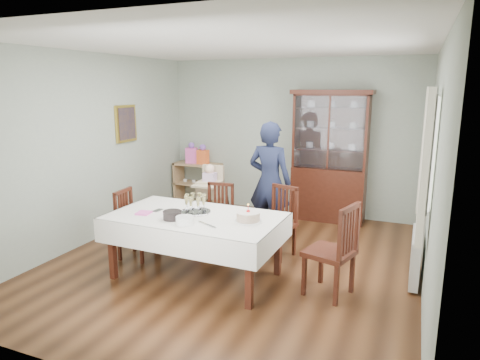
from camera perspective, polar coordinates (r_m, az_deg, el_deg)
The scene contains 25 objects.
floor at distance 5.67m, azimuth -0.70°, elevation -10.77°, with size 5.00×5.00×0.00m, color #593319.
room_shell at distance 5.73m, azimuth 1.37°, elevation 7.13°, with size 5.00×5.00×5.00m.
dining_table at distance 5.14m, azimuth -5.89°, elevation -8.72°, with size 2.03×1.20×0.76m.
china_cabinet at distance 7.25m, azimuth 11.90°, elevation 3.36°, with size 1.30×0.48×2.18m.
sideboard at distance 8.24m, azimuth -5.63°, elevation -0.49°, with size 0.90×0.38×0.80m.
picture_frame at distance 7.06m, azimuth -14.97°, elevation 7.28°, with size 0.04×0.48×0.58m, color gold.
window at distance 5.13m, azimuth 24.16°, elevation 3.69°, with size 0.04×1.02×1.22m, color white.
curtain_left at distance 4.53m, azimuth 23.44°, elevation 1.45°, with size 0.07×0.30×1.55m, color silver.
curtain_right at distance 5.76m, azimuth 23.37°, elevation 3.60°, with size 0.07×0.30×1.55m, color silver.
radiator at distance 5.44m, azimuth 22.35°, elevation -9.36°, with size 0.10×0.80×0.55m, color white.
chair_far_left at distance 6.06m, azimuth -3.05°, elevation -6.53°, with size 0.44×0.44×0.90m.
chair_far_right at distance 5.77m, azimuth 4.99°, elevation -7.42°, with size 0.52×0.52×0.94m.
chair_end_left at distance 5.87m, azimuth -13.69°, elevation -7.46°, with size 0.43×0.43×0.91m.
chair_end_right at distance 4.82m, azimuth 11.96°, elevation -11.37°, with size 0.58×0.58×1.03m.
woman at distance 6.19m, azimuth 3.98°, elevation -0.27°, with size 0.64×0.42×1.75m, color #161B32.
high_chair at distance 6.69m, azimuth -3.98°, elevation -3.37°, with size 0.49×0.49×1.06m.
champagne_tray at distance 5.10m, azimuth -5.96°, elevation -3.63°, with size 0.36×0.36×0.22m.
birthday_cake at distance 4.75m, azimuth 1.10°, elevation -4.95°, with size 0.30×0.30×0.21m.
plate_stack_dark at distance 4.89m, azimuth -9.03°, elevation -4.65°, with size 0.21×0.21×0.10m, color black.
plate_stack_white at distance 4.71m, azimuth -7.36°, elevation -5.36°, with size 0.20×0.20×0.09m, color white.
napkin_stack at distance 5.17m, azimuth -12.73°, elevation -4.31°, with size 0.15×0.15×0.02m, color #F159B8.
cutlery at distance 5.28m, azimuth -11.19°, elevation -3.94°, with size 0.10×0.14×0.01m, color silver, non-canonical shape.
cake_knife at distance 4.67m, azimuth -4.40°, elevation -5.93°, with size 0.30×0.03×0.01m, color silver.
gift_bag_pink at distance 8.16m, azimuth -6.48°, elevation 3.49°, with size 0.24×0.19×0.39m.
gift_bag_orange at distance 8.05m, azimuth -4.98°, elevation 3.33°, with size 0.21×0.15×0.37m.
Camera 1 is at (2.07, -4.78, 2.23)m, focal length 32.00 mm.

